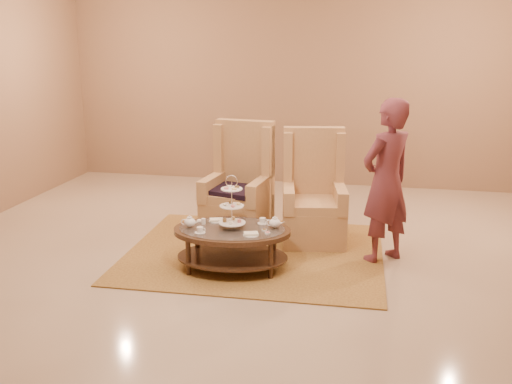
% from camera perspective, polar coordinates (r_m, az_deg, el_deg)
% --- Properties ---
extents(ground, '(8.00, 8.00, 0.00)m').
position_cam_1_polar(ground, '(6.27, -0.54, -7.88)').
color(ground, tan).
rests_on(ground, ground).
extents(ceiling, '(8.00, 8.00, 0.02)m').
position_cam_1_polar(ceiling, '(6.27, -0.54, -7.88)').
color(ceiling, white).
rests_on(ceiling, ground).
extents(wall_back, '(8.00, 0.04, 3.50)m').
position_cam_1_polar(wall_back, '(9.74, 4.47, 11.01)').
color(wall_back, '#8C694C').
rests_on(wall_back, ground).
extents(rug, '(3.01, 2.53, 0.02)m').
position_cam_1_polar(rug, '(6.76, -0.10, -6.05)').
color(rug, '#A28139').
rests_on(rug, ground).
extents(tea_table, '(1.35, 0.99, 1.06)m').
position_cam_1_polar(tea_table, '(6.18, -2.40, -4.40)').
color(tea_table, black).
rests_on(tea_table, ground).
extents(armchair_left, '(0.86, 0.89, 1.43)m').
position_cam_1_polar(armchair_left, '(7.38, -1.65, -0.33)').
color(armchair_left, tan).
rests_on(armchair_left, ground).
extents(armchair_right, '(0.87, 0.89, 1.39)m').
position_cam_1_polar(armchair_right, '(7.09, 5.75, -1.19)').
color(armchair_right, tan).
rests_on(armchair_right, ground).
extents(person, '(0.79, 0.79, 1.84)m').
position_cam_1_polar(person, '(6.45, 12.90, 1.02)').
color(person, brown).
rests_on(person, ground).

